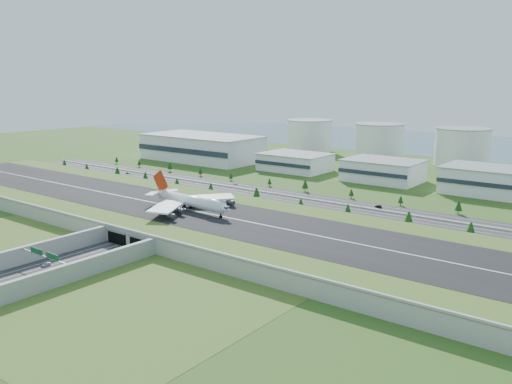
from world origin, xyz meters
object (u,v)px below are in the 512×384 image
Objects in this scene: car_5 at (378,206)px; fuel_tank_a at (310,136)px; car_2 at (106,258)px; car_7 at (235,184)px; car_0 at (46,264)px; car_4 at (128,173)px; boeing_747 at (190,201)px.

fuel_tank_a is at bearing -118.11° from car_5.
car_2 is 1.07× the size of car_7.
car_5 is 1.08× the size of car_7.
car_0 is at bearing 39.44° from car_7.
fuel_tank_a reaches higher than car_7.
car_4 is at bearing 128.54° from car_0.
fuel_tank_a is 11.75× the size of car_4.
boeing_747 reaches higher than car_7.
fuel_tank_a is 330.68m from boeing_747.
car_4 reaches higher than car_2.
fuel_tank_a reaches higher than car_4.
boeing_747 is at bearing -113.36° from car_4.
car_0 is at bearing 37.85° from car_2.
car_0 is at bearing -74.27° from fuel_tank_a.
car_2 is (14.62, 21.59, -0.08)m from car_0.
car_0 is (112.81, -400.60, -16.61)m from fuel_tank_a.
car_4 is at bearing -55.03° from car_7.
car_2 is 187.45m from car_7.
boeing_747 is at bearing -69.79° from fuel_tank_a.
car_5 is at bearing 61.80° from boeing_747.
car_5 reaches higher than car_0.
boeing_747 is 13.40× the size of car_2.
car_2 is 1.16× the size of car_4.
car_0 is at bearing -85.65° from boeing_747.
boeing_747 reaches higher than car_2.
boeing_747 reaches higher than car_4.
fuel_tank_a is 213.43m from car_7.
car_7 is (-122.49, 3.43, -0.15)m from car_5.
car_5 is (54.66, 171.32, 0.13)m from car_2.
boeing_747 is 71.17m from car_2.
car_5 is at bearing -48.76° from fuel_tank_a.
car_5 reaches higher than car_4.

